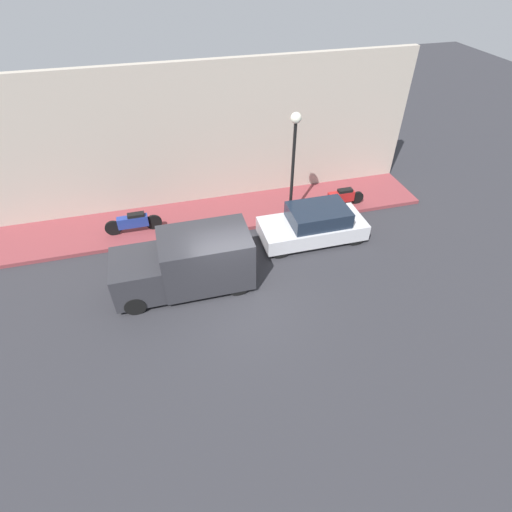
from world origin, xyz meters
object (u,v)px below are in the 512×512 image
(parked_car, at_px, (314,224))
(motorcycle_blue, at_px, (133,222))
(streetlamp, at_px, (294,146))
(delivery_van, at_px, (185,263))
(motorcycle_red, at_px, (341,197))

(parked_car, relative_size, motorcycle_blue, 1.85)
(parked_car, distance_m, streetlamp, 3.01)
(delivery_van, relative_size, motorcycle_red, 2.12)
(delivery_van, xyz_separation_m, motorcycle_red, (3.06, -6.92, -0.41))
(motorcycle_red, bearing_deg, streetlamp, 96.08)
(delivery_van, distance_m, streetlamp, 5.82)
(parked_car, relative_size, streetlamp, 0.92)
(delivery_van, distance_m, motorcycle_red, 7.58)
(parked_car, xyz_separation_m, streetlamp, (1.42, 0.47, 2.61))
(parked_car, relative_size, motorcycle_red, 1.90)
(motorcycle_red, distance_m, streetlamp, 3.59)
(parked_car, bearing_deg, motorcycle_red, -48.60)
(motorcycle_blue, bearing_deg, streetlamp, -95.45)
(motorcycle_blue, xyz_separation_m, motorcycle_red, (-0.34, -8.55, -0.02))
(parked_car, height_order, streetlamp, streetlamp)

